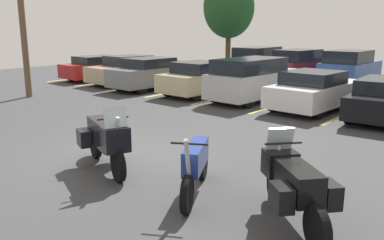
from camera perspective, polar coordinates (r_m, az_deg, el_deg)
ground at (r=9.72m, az=-9.95°, el=-5.22°), size 44.00×44.00×0.10m
motorcycle_touring at (r=8.59m, az=-12.04°, el=-2.53°), size 2.23×1.25×1.47m
motorcycle_second at (r=7.23m, az=0.50°, el=-6.34°), size 1.18×1.97×1.28m
motorcycle_third at (r=6.38m, az=14.14°, el=-8.63°), size 1.70×1.50×1.38m
parking_stripes at (r=16.84m, az=8.50°, el=2.77°), size 23.75×4.68×0.01m
car_red at (r=24.02m, az=-12.84°, el=7.24°), size 2.07×4.61×1.36m
car_tan at (r=21.95m, az=-8.67°, el=7.00°), size 2.16×4.85×1.49m
car_grey at (r=19.98m, az=-5.32°, el=6.61°), size 1.87×4.91×1.52m
car_champagne at (r=18.05m, az=1.75°, el=5.90°), size 2.09×4.52×1.49m
car_silver at (r=16.74m, az=8.74°, el=5.76°), size 1.98×4.73×1.74m
car_white at (r=15.40m, az=17.07°, el=4.00°), size 2.13×4.41×1.43m
car_far_charcoal at (r=24.47m, az=9.48°, el=8.01°), size 1.92×4.67×1.83m
car_far_maroon at (r=23.10m, az=14.90°, el=7.38°), size 2.17×4.48×1.78m
car_far_blue at (r=22.50m, az=21.44°, el=6.87°), size 1.91×4.25×1.82m
tree_left at (r=30.20m, az=5.24°, el=15.59°), size 3.68×3.68×6.56m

